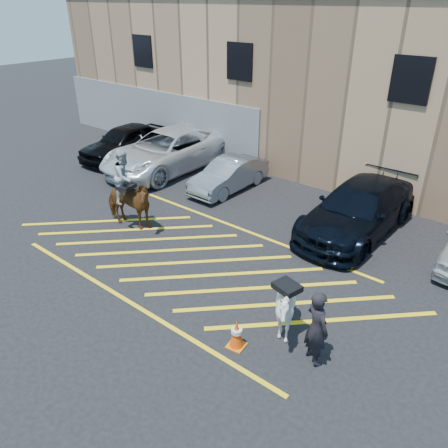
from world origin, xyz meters
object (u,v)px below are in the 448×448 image
Objects in this scene: mounted_bay at (127,197)px; saddled_white at (285,308)px; car_silver_sedan at (229,175)px; traffic_cone at (237,334)px; handler at (317,328)px; car_white_pickup at (167,151)px; car_black_suv at (125,142)px; car_blue_suv at (358,209)px.

saddled_white is (6.95, -1.25, -0.34)m from mounted_bay.
car_silver_sedan reaches higher than traffic_cone.
saddled_white is at bearing -10.17° from mounted_bay.
mounted_bay is at bearing 16.36° from handler.
mounted_bay reaches higher than handler.
car_white_pickup is 11.61m from saddled_white.
mounted_bay reaches higher than saddled_white.
handler is at bearing -26.73° from car_black_suv.
saddled_white is at bearing -80.20° from car_blue_suv.
saddled_white is 2.24× the size of traffic_cone.
handler reaches higher than traffic_cone.
mounted_bay is 6.76m from traffic_cone.
car_blue_suv is at bearing -2.46° from car_black_suv.
car_silver_sedan is 5.52m from car_blue_suv.
traffic_cone is at bearing -86.51° from car_blue_suv.
handler reaches higher than car_silver_sedan.
car_white_pickup is at bearing -179.57° from car_blue_suv.
car_blue_suv reaches higher than car_black_suv.
mounted_bay reaches higher than traffic_cone.
car_black_suv is at bearing 150.48° from traffic_cone.
traffic_cone is (-0.61, -1.00, -0.40)m from saddled_white.
handler is 1.09× the size of saddled_white.
car_silver_sedan is 2.33× the size of saddled_white.
car_black_suv is at bearing 155.32° from saddled_white.
mounted_bay is at bearing -41.28° from car_black_suv.
mounted_bay is at bearing 160.45° from traffic_cone.
handler is 0.65× the size of mounted_bay.
car_blue_suv reaches higher than saddled_white.
car_black_suv is 13.83m from traffic_cone.
car_white_pickup is at bearing 122.23° from mounted_bay.
mounted_bay is at bearing -57.79° from car_white_pickup.
mounted_bay reaches higher than car_white_pickup.
car_black_suv reaches higher than traffic_cone.
saddled_white is at bearing 10.60° from handler.
car_black_suv is 0.74× the size of car_white_pickup.
saddled_white is (6.37, -5.92, 0.14)m from car_silver_sedan.
car_silver_sedan is 4.73m from mounted_bay.
handler is at bearing 25.12° from traffic_cone.
car_blue_suv is 5.89m from saddled_white.
traffic_cone is (6.34, -2.25, -0.74)m from mounted_bay.
handler is 8.03m from mounted_bay.
car_black_suv is at bearing 141.29° from mounted_bay.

